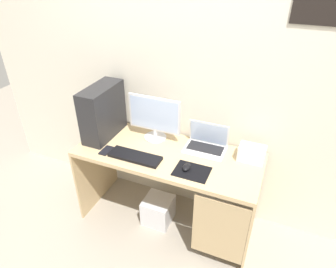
{
  "coord_description": "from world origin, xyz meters",
  "views": [
    {
      "loc": [
        0.76,
        -1.81,
        2.14
      ],
      "look_at": [
        0.0,
        0.0,
        0.93
      ],
      "focal_mm": 31.84,
      "sensor_mm": 36.0,
      "label": 1
    }
  ],
  "objects_px": {
    "laptop": "(206,144)",
    "cell_phone": "(106,151)",
    "monitor": "(154,118)",
    "pc_tower": "(103,112)",
    "projector": "(252,153)",
    "mouse_left": "(187,167)",
    "keyboard": "(135,157)",
    "subwoofer": "(158,210)"
  },
  "relations": [
    {
      "from": "pc_tower",
      "to": "laptop",
      "type": "bearing_deg",
      "value": 8.8
    },
    {
      "from": "cell_phone",
      "to": "subwoofer",
      "type": "height_order",
      "value": "cell_phone"
    },
    {
      "from": "pc_tower",
      "to": "subwoofer",
      "type": "distance_m",
      "value": 1.01
    },
    {
      "from": "monitor",
      "to": "laptop",
      "type": "relative_size",
      "value": 1.39
    },
    {
      "from": "laptop",
      "to": "cell_phone",
      "type": "bearing_deg",
      "value": -154.36
    },
    {
      "from": "keyboard",
      "to": "pc_tower",
      "type": "bearing_deg",
      "value": 152.8
    },
    {
      "from": "laptop",
      "to": "mouse_left",
      "type": "distance_m",
      "value": 0.33
    },
    {
      "from": "projector",
      "to": "cell_phone",
      "type": "relative_size",
      "value": 1.54
    },
    {
      "from": "monitor",
      "to": "laptop",
      "type": "xyz_separation_m",
      "value": [
        0.45,
        0.02,
        -0.16
      ]
    },
    {
      "from": "mouse_left",
      "to": "cell_phone",
      "type": "distance_m",
      "value": 0.68
    },
    {
      "from": "cell_phone",
      "to": "pc_tower",
      "type": "bearing_deg",
      "value": 123.69
    },
    {
      "from": "mouse_left",
      "to": "subwoofer",
      "type": "relative_size",
      "value": 0.39
    },
    {
      "from": "keyboard",
      "to": "mouse_left",
      "type": "bearing_deg",
      "value": 2.71
    },
    {
      "from": "pc_tower",
      "to": "cell_phone",
      "type": "bearing_deg",
      "value": -56.31
    },
    {
      "from": "mouse_left",
      "to": "laptop",
      "type": "bearing_deg",
      "value": 80.83
    },
    {
      "from": "subwoofer",
      "to": "keyboard",
      "type": "bearing_deg",
      "value": -140.87
    },
    {
      "from": "cell_phone",
      "to": "keyboard",
      "type": "bearing_deg",
      "value": 1.81
    },
    {
      "from": "projector",
      "to": "subwoofer",
      "type": "height_order",
      "value": "projector"
    },
    {
      "from": "mouse_left",
      "to": "monitor",
      "type": "bearing_deg",
      "value": 142.81
    },
    {
      "from": "laptop",
      "to": "projector",
      "type": "distance_m",
      "value": 0.37
    },
    {
      "from": "laptop",
      "to": "subwoofer",
      "type": "bearing_deg",
      "value": -145.33
    },
    {
      "from": "pc_tower",
      "to": "mouse_left",
      "type": "xyz_separation_m",
      "value": [
        0.83,
        -0.19,
        -0.2
      ]
    },
    {
      "from": "monitor",
      "to": "keyboard",
      "type": "xyz_separation_m",
      "value": [
        -0.02,
        -0.32,
        -0.19
      ]
    },
    {
      "from": "monitor",
      "to": "cell_phone",
      "type": "height_order",
      "value": "monitor"
    },
    {
      "from": "laptop",
      "to": "keyboard",
      "type": "relative_size",
      "value": 0.79
    },
    {
      "from": "monitor",
      "to": "cell_phone",
      "type": "distance_m",
      "value": 0.48
    },
    {
      "from": "keyboard",
      "to": "subwoofer",
      "type": "distance_m",
      "value": 0.66
    },
    {
      "from": "pc_tower",
      "to": "subwoofer",
      "type": "bearing_deg",
      "value": -10.16
    },
    {
      "from": "keyboard",
      "to": "subwoofer",
      "type": "xyz_separation_m",
      "value": [
        0.14,
        0.11,
        -0.64
      ]
    },
    {
      "from": "mouse_left",
      "to": "cell_phone",
      "type": "bearing_deg",
      "value": -177.63
    },
    {
      "from": "projector",
      "to": "monitor",
      "type": "bearing_deg",
      "value": -179.42
    },
    {
      "from": "keyboard",
      "to": "mouse_left",
      "type": "height_order",
      "value": "mouse_left"
    },
    {
      "from": "laptop",
      "to": "mouse_left",
      "type": "height_order",
      "value": "laptop"
    },
    {
      "from": "subwoofer",
      "to": "projector",
      "type": "bearing_deg",
      "value": 17.34
    },
    {
      "from": "projector",
      "to": "mouse_left",
      "type": "relative_size",
      "value": 2.08
    },
    {
      "from": "monitor",
      "to": "keyboard",
      "type": "bearing_deg",
      "value": -93.94
    },
    {
      "from": "pc_tower",
      "to": "subwoofer",
      "type": "height_order",
      "value": "pc_tower"
    },
    {
      "from": "monitor",
      "to": "projector",
      "type": "height_order",
      "value": "monitor"
    },
    {
      "from": "projector",
      "to": "mouse_left",
      "type": "distance_m",
      "value": 0.52
    },
    {
      "from": "pc_tower",
      "to": "cell_phone",
      "type": "xyz_separation_m",
      "value": [
        0.14,
        -0.22,
        -0.22
      ]
    },
    {
      "from": "keyboard",
      "to": "projector",
      "type": "bearing_deg",
      "value": 21.49
    },
    {
      "from": "laptop",
      "to": "cell_phone",
      "type": "distance_m",
      "value": 0.82
    }
  ]
}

